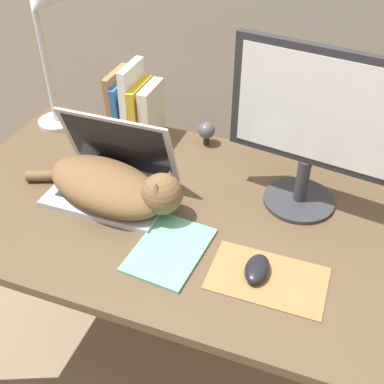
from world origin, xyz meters
The scene contains 10 objects.
desk centered at (0.00, 0.39, 0.68)m, with size 1.29×0.78×0.76m.
laptop centered at (-0.18, 0.39, 0.81)m, with size 0.34×0.23×0.23m.
cat centered at (-0.15, 0.34, 0.82)m, with size 0.50×0.27×0.14m.
external_monitor centered at (0.33, 0.53, 1.01)m, with size 0.43×0.20×0.46m.
mousepad centered at (0.32, 0.22, 0.76)m, with size 0.28×0.17×0.00m.
computer_mouse centered at (0.29, 0.22, 0.78)m, with size 0.06×0.10×0.03m.
book_row centered at (-0.24, 0.69, 0.87)m, with size 0.15×0.15×0.26m.
desk_lamp centered at (-0.51, 0.64, 1.11)m, with size 0.17×0.17×0.51m.
notepad centered at (0.06, 0.22, 0.76)m, with size 0.18×0.24×0.01m.
webcam centered at (-0.01, 0.72, 0.81)m, with size 0.06×0.06×0.08m.
Camera 1 is at (0.41, -0.56, 1.63)m, focal length 45.00 mm.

